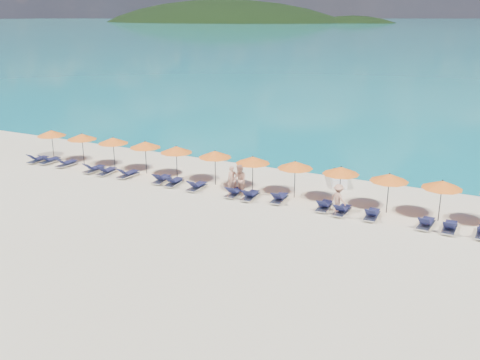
% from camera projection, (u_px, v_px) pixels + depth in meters
% --- Properties ---
extents(ground, '(1400.00, 1400.00, 0.00)m').
position_uv_depth(ground, '(215.00, 216.00, 28.84)').
color(ground, beige).
extents(headland_main, '(374.00, 242.00, 126.50)m').
position_uv_depth(headland_main, '(221.00, 56.00, 629.28)').
color(headland_main, black).
rests_on(headland_main, ground).
extents(headland_small, '(162.00, 126.00, 85.50)m').
position_uv_depth(headland_small, '(350.00, 57.00, 580.20)').
color(headland_small, black).
rests_on(headland_small, ground).
extents(jetski, '(1.77, 2.62, 0.88)m').
position_uv_depth(jetski, '(339.00, 179.00, 34.10)').
color(jetski, white).
rests_on(jetski, ground).
extents(beachgoer_a, '(0.72, 0.70, 1.67)m').
position_uv_depth(beachgoer_a, '(232.00, 180.00, 32.31)').
color(beachgoer_a, tan).
rests_on(beachgoer_a, ground).
extents(beachgoer_b, '(1.06, 0.98, 1.90)m').
position_uv_depth(beachgoer_b, '(240.00, 181.00, 31.75)').
color(beachgoer_b, tan).
rests_on(beachgoer_b, ground).
extents(beachgoer_c, '(1.15, 0.91, 1.61)m').
position_uv_depth(beachgoer_c, '(338.00, 198.00, 29.15)').
color(beachgoer_c, tan).
rests_on(beachgoer_c, ground).
extents(umbrella_0, '(2.10, 2.10, 2.28)m').
position_uv_depth(umbrella_0, '(51.00, 133.00, 39.34)').
color(umbrella_0, black).
rests_on(umbrella_0, ground).
extents(umbrella_1, '(2.10, 2.10, 2.28)m').
position_uv_depth(umbrella_1, '(82.00, 137.00, 38.20)').
color(umbrella_1, black).
rests_on(umbrella_1, ground).
extents(umbrella_2, '(2.10, 2.10, 2.28)m').
position_uv_depth(umbrella_2, '(113.00, 140.00, 37.05)').
color(umbrella_2, black).
rests_on(umbrella_2, ground).
extents(umbrella_3, '(2.10, 2.10, 2.28)m').
position_uv_depth(umbrella_3, '(145.00, 145.00, 35.90)').
color(umbrella_3, black).
rests_on(umbrella_3, ground).
extents(umbrella_4, '(2.10, 2.10, 2.28)m').
position_uv_depth(umbrella_4, '(176.00, 149.00, 34.62)').
color(umbrella_4, black).
rests_on(umbrella_4, ground).
extents(umbrella_5, '(2.10, 2.10, 2.28)m').
position_uv_depth(umbrella_5, '(215.00, 154.00, 33.48)').
color(umbrella_5, black).
rests_on(umbrella_5, ground).
extents(umbrella_6, '(2.10, 2.10, 2.28)m').
position_uv_depth(umbrella_6, '(253.00, 160.00, 32.16)').
color(umbrella_6, black).
rests_on(umbrella_6, ground).
extents(umbrella_7, '(2.10, 2.10, 2.28)m').
position_uv_depth(umbrella_7, '(295.00, 165.00, 31.13)').
color(umbrella_7, black).
rests_on(umbrella_7, ground).
extents(umbrella_8, '(2.10, 2.10, 2.28)m').
position_uv_depth(umbrella_8, '(341.00, 170.00, 30.02)').
color(umbrella_8, black).
rests_on(umbrella_8, ground).
extents(umbrella_9, '(2.10, 2.10, 2.28)m').
position_uv_depth(umbrella_9, '(389.00, 177.00, 28.73)').
color(umbrella_9, black).
rests_on(umbrella_9, ground).
extents(umbrella_10, '(2.10, 2.10, 2.28)m').
position_uv_depth(umbrella_10, '(442.00, 184.00, 27.56)').
color(umbrella_10, black).
rests_on(umbrella_10, ground).
extents(lounger_0, '(0.63, 1.70, 0.66)m').
position_uv_depth(lounger_0, '(38.00, 159.00, 39.09)').
color(lounger_0, silver).
rests_on(lounger_0, ground).
extents(lounger_1, '(0.73, 1.74, 0.66)m').
position_uv_depth(lounger_1, '(50.00, 160.00, 38.84)').
color(lounger_1, silver).
rests_on(lounger_1, ground).
extents(lounger_2, '(0.73, 1.74, 0.66)m').
position_uv_depth(lounger_2, '(66.00, 163.00, 38.04)').
color(lounger_2, silver).
rests_on(lounger_2, ground).
extents(lounger_3, '(0.74, 1.74, 0.66)m').
position_uv_depth(lounger_3, '(94.00, 169.00, 36.71)').
color(lounger_3, silver).
rests_on(lounger_3, ground).
extents(lounger_4, '(0.73, 1.74, 0.66)m').
position_uv_depth(lounger_4, '(107.00, 171.00, 36.16)').
color(lounger_4, silver).
rests_on(lounger_4, ground).
extents(lounger_5, '(0.74, 1.74, 0.66)m').
position_uv_depth(lounger_5, '(128.00, 174.00, 35.55)').
color(lounger_5, silver).
rests_on(lounger_5, ground).
extents(lounger_6, '(0.79, 1.75, 0.66)m').
position_uv_depth(lounger_6, '(162.00, 179.00, 34.46)').
color(lounger_6, silver).
rests_on(lounger_6, ground).
extents(lounger_7, '(0.76, 1.75, 0.66)m').
position_uv_depth(lounger_7, '(174.00, 182.00, 33.88)').
color(lounger_7, silver).
rests_on(lounger_7, ground).
extents(lounger_8, '(0.62, 1.70, 0.66)m').
position_uv_depth(lounger_8, '(197.00, 186.00, 33.04)').
color(lounger_8, silver).
rests_on(lounger_8, ground).
extents(lounger_9, '(0.63, 1.70, 0.66)m').
position_uv_depth(lounger_9, '(235.00, 192.00, 31.91)').
color(lounger_9, silver).
rests_on(lounger_9, ground).
extents(lounger_10, '(0.72, 1.73, 0.66)m').
position_uv_depth(lounger_10, '(250.00, 195.00, 31.39)').
color(lounger_10, silver).
rests_on(lounger_10, ground).
extents(lounger_11, '(0.72, 1.73, 0.66)m').
position_uv_depth(lounger_11, '(279.00, 198.00, 30.93)').
color(lounger_11, silver).
rests_on(lounger_11, ground).
extents(lounger_12, '(0.71, 1.73, 0.66)m').
position_uv_depth(lounger_12, '(324.00, 206.00, 29.70)').
color(lounger_12, silver).
rests_on(lounger_12, ground).
extents(lounger_13, '(0.69, 1.73, 0.66)m').
position_uv_depth(lounger_13, '(342.00, 210.00, 29.04)').
color(lounger_13, silver).
rests_on(lounger_13, ground).
extents(lounger_14, '(0.69, 1.72, 0.66)m').
position_uv_depth(lounger_14, '(372.00, 214.00, 28.42)').
color(lounger_14, silver).
rests_on(lounger_14, ground).
extents(lounger_15, '(0.75, 1.74, 0.66)m').
position_uv_depth(lounger_15, '(426.00, 223.00, 27.24)').
color(lounger_15, silver).
rests_on(lounger_15, ground).
extents(lounger_16, '(0.64, 1.71, 0.66)m').
position_uv_depth(lounger_16, '(450.00, 227.00, 26.74)').
color(lounger_16, silver).
rests_on(lounger_16, ground).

